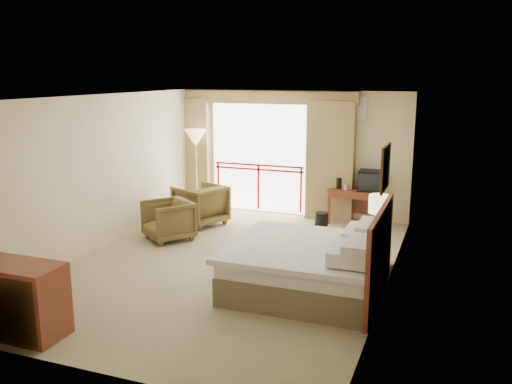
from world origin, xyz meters
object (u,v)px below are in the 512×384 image
at_px(tv, 371,181).
at_px(armchair_far, 201,224).
at_px(bed, 310,266).
at_px(armchair_near, 169,239).
at_px(desk, 356,197).
at_px(floor_lamp, 196,141).
at_px(wastebasket, 321,221).
at_px(dresser, 11,298).
at_px(nightstand, 377,251).
at_px(table_lamp, 380,205).
at_px(side_table, 175,210).

bearing_deg(tv, armchair_far, -149.47).
height_order(bed, armchair_near, bed).
xyz_separation_m(desk, floor_lamp, (-3.54, -0.27, 1.04)).
relative_size(desk, wastebasket, 3.21).
distance_m(desk, armchair_far, 3.26).
bearing_deg(armchair_near, dresser, -51.65).
xyz_separation_m(desk, armchair_near, (-3.05, -2.43, -0.55)).
bearing_deg(dresser, floor_lamp, 93.60).
xyz_separation_m(desk, tv, (0.30, -0.05, 0.37)).
relative_size(desk, floor_lamp, 0.59).
bearing_deg(bed, nightstand, 60.48).
height_order(table_lamp, armchair_far, table_lamp).
relative_size(table_lamp, floor_lamp, 0.33).
height_order(tv, armchair_far, tv).
bearing_deg(desk, side_table, -154.93).
bearing_deg(desk, table_lamp, -75.29).
relative_size(bed, tv, 4.50).
relative_size(table_lamp, armchair_far, 0.68).
xyz_separation_m(nightstand, wastebasket, (-1.36, 1.81, -0.10)).
distance_m(bed, table_lamp, 1.69).
relative_size(nightstand, armchair_near, 0.66).
bearing_deg(table_lamp, side_table, 169.95).
height_order(wastebasket, armchair_far, armchair_far).
bearing_deg(wastebasket, tv, 39.33).
xyz_separation_m(table_lamp, armchair_far, (-3.77, 1.22, -1.02)).
relative_size(bed, dresser, 1.60).
relative_size(armchair_far, dresser, 0.68).
bearing_deg(bed, armchair_far, 139.35).
relative_size(desk, armchair_near, 1.32).
bearing_deg(desk, wastebasket, -129.42).
bearing_deg(wastebasket, bed, -79.02).
xyz_separation_m(armchair_near, floor_lamp, (-0.49, 2.16, 1.59)).
relative_size(armchair_near, floor_lamp, 0.44).
bearing_deg(nightstand, wastebasket, 122.77).
relative_size(bed, nightstand, 3.95).
relative_size(tv, dresser, 0.36).
distance_m(nightstand, desk, 2.69).
bearing_deg(wastebasket, dresser, -112.94).
bearing_deg(armchair_far, tv, 134.50).
bearing_deg(floor_lamp, nightstand, -27.53).
xyz_separation_m(table_lamp, wastebasket, (-1.36, 1.76, -0.85)).
bearing_deg(desk, armchair_far, -160.15).
distance_m(bed, armchair_far, 4.00).
relative_size(bed, side_table, 3.69).
height_order(desk, wastebasket, desk).
xyz_separation_m(nightstand, tv, (-0.52, 2.49, 0.65)).
height_order(table_lamp, floor_lamp, floor_lamp).
height_order(bed, nightstand, bed).
bearing_deg(side_table, tv, 25.78).
bearing_deg(armchair_near, nightstand, 34.76).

